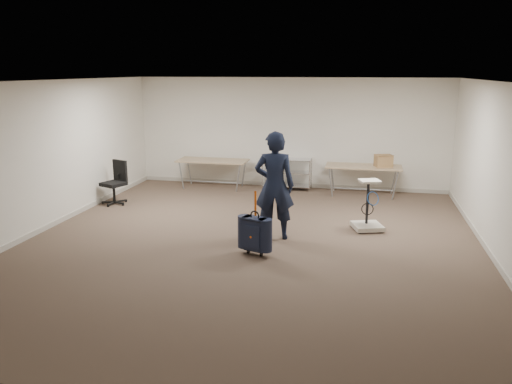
# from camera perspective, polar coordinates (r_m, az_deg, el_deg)

# --- Properties ---
(ground) EXTENTS (9.00, 9.00, 0.00)m
(ground) POSITION_cam_1_polar(r_m,az_deg,el_deg) (8.89, -0.61, -5.82)
(ground) COLOR #47382B
(ground) RESTS_ON ground
(room_shell) EXTENTS (8.00, 9.00, 9.00)m
(room_shell) POSITION_cam_1_polar(r_m,az_deg,el_deg) (10.15, 1.12, -2.99)
(room_shell) COLOR white
(room_shell) RESTS_ON ground
(folding_table_left) EXTENTS (1.80, 0.75, 0.73)m
(folding_table_left) POSITION_cam_1_polar(r_m,az_deg,el_deg) (12.89, -4.98, 3.45)
(folding_table_left) COLOR #937F5A
(folding_table_left) RESTS_ON ground
(folding_table_right) EXTENTS (1.80, 0.75, 0.73)m
(folding_table_right) POSITION_cam_1_polar(r_m,az_deg,el_deg) (12.33, 12.18, 2.71)
(folding_table_right) COLOR #937F5A
(folding_table_right) RESTS_ON ground
(wire_shelf) EXTENTS (1.22, 0.47, 0.80)m
(wire_shelf) POSITION_cam_1_polar(r_m,az_deg,el_deg) (12.76, 3.57, 2.28)
(wire_shelf) COLOR silver
(wire_shelf) RESTS_ON ground
(person) EXTENTS (0.76, 0.55, 1.95)m
(person) POSITION_cam_1_polar(r_m,az_deg,el_deg) (8.89, 2.12, 0.73)
(person) COLOR black
(person) RESTS_ON ground
(suitcase) EXTENTS (0.45, 0.34, 1.09)m
(suitcase) POSITION_cam_1_polar(r_m,az_deg,el_deg) (8.20, -0.14, -4.79)
(suitcase) COLOR #161A32
(suitcase) RESTS_ON ground
(office_chair) EXTENTS (0.60, 0.61, 0.98)m
(office_chair) POSITION_cam_1_polar(r_m,az_deg,el_deg) (11.82, -15.77, 0.14)
(office_chair) COLOR black
(office_chair) RESTS_ON ground
(equipment_cart) EXTENTS (0.67, 0.67, 0.97)m
(equipment_cart) POSITION_cam_1_polar(r_m,az_deg,el_deg) (9.77, 12.65, -2.77)
(equipment_cart) COLOR beige
(equipment_cart) RESTS_ON ground
(cardboard_box) EXTENTS (0.46, 0.39, 0.29)m
(cardboard_box) POSITION_cam_1_polar(r_m,az_deg,el_deg) (12.28, 14.36, 3.48)
(cardboard_box) COLOR olive
(cardboard_box) RESTS_ON folding_table_right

